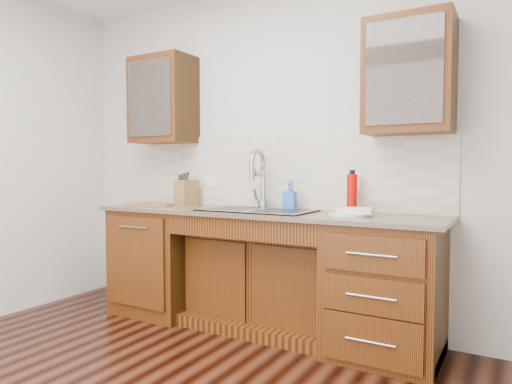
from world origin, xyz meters
The scene contains 23 objects.
wall_back centered at (0.00, 1.80, 1.35)m, with size 4.00×0.10×2.70m, color beige.
base_cabinet_left centered at (-0.95, 1.44, 0.44)m, with size 0.70×0.62×0.88m, color #593014.
base_cabinet_center centered at (0.00, 1.53, 0.35)m, with size 1.20×0.44×0.70m, color #593014.
base_cabinet_right centered at (0.95, 1.44, 0.44)m, with size 0.70×0.62×0.88m, color #593014.
countertop centered at (0.00, 1.43, 0.90)m, with size 2.70×0.65×0.03m, color #84705B.
backsplash centered at (0.00, 1.74, 1.21)m, with size 2.70×0.02×0.59m, color beige.
sink centered at (0.00, 1.41, 0.83)m, with size 0.84×0.46×0.19m, color #9E9EA5.
faucet centered at (-0.07, 1.64, 1.11)m, with size 0.04×0.04×0.40m, color #999993.
filter_tap centered at (0.18, 1.65, 1.03)m, with size 0.02×0.02×0.24m, color #999993.
upper_cabinet_left centered at (-1.05, 1.58, 1.83)m, with size 0.55×0.34×0.75m, color #593014.
upper_cabinet_right centered at (1.05, 1.58, 1.83)m, with size 0.55×0.34×0.75m, color #593014.
outlet_left centered at (-0.65, 1.73, 1.12)m, with size 0.08×0.01×0.12m, color white.
outlet_right centered at (0.65, 1.73, 1.12)m, with size 0.08×0.01×0.12m, color white.
soap_bottle centered at (0.18, 1.61, 1.01)m, with size 0.09×0.09×0.20m, color blue.
water_bottle centered at (0.66, 1.61, 1.05)m, with size 0.07×0.07×0.27m, color #B70500.
plate centered at (0.70, 1.41, 0.92)m, with size 0.26×0.26×0.01m, color silver.
dish_towel centered at (0.74, 1.44, 0.94)m, with size 0.23×0.17×0.04m, color beige.
knife_block centered at (-0.79, 1.56, 1.02)m, with size 0.12×0.19×0.22m, color brown.
cutting_board centered at (-1.02, 1.40, 0.92)m, with size 0.37×0.26×0.02m, color #AA754C.
cup_left_a centered at (-1.14, 1.58, 1.77)m, with size 0.11×0.11×0.09m, color white.
cup_left_b centered at (-0.96, 1.58, 1.77)m, with size 0.09×0.09×0.09m, color white.
cup_right_a centered at (0.95, 1.58, 1.77)m, with size 0.12×0.12×0.10m, color white.
cup_right_b centered at (1.16, 1.58, 1.77)m, with size 0.10×0.10×0.09m, color silver.
Camera 1 is at (1.69, -1.52, 1.22)m, focal length 32.00 mm.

